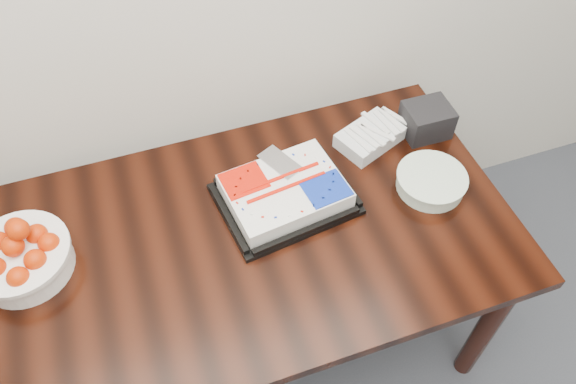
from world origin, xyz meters
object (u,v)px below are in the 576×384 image
object	(u,v)px
table	(221,259)
napkin_box	(427,120)
tangerine_bowl	(18,253)
plate_stack	(431,181)
cake_tray	(285,193)

from	to	relation	value
table	napkin_box	world-z (taller)	napkin_box
tangerine_bowl	plate_stack	world-z (taller)	tangerine_bowl
tangerine_bowl	plate_stack	xyz separation A→B (m)	(1.24, -0.11, -0.05)
napkin_box	plate_stack	bearing A→B (deg)	-113.67
tangerine_bowl	plate_stack	bearing A→B (deg)	-5.18
cake_tray	tangerine_bowl	bearing A→B (deg)	179.14
plate_stack	napkin_box	distance (m)	0.25
table	cake_tray	size ratio (longest dim) A/B	4.08
table	napkin_box	xyz separation A→B (m)	(0.80, 0.22, 0.14)
napkin_box	tangerine_bowl	bearing A→B (deg)	-174.92
table	plate_stack	world-z (taller)	plate_stack
plate_stack	napkin_box	size ratio (longest dim) A/B	1.47
table	cake_tray	distance (m)	0.28
cake_tray	plate_stack	bearing A→B (deg)	-12.38
table	plate_stack	bearing A→B (deg)	-1.09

